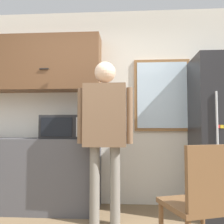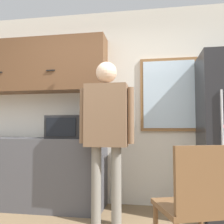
{
  "view_description": "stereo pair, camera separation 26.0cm",
  "coord_description": "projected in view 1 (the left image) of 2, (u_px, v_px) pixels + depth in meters",
  "views": [
    {
      "loc": [
        0.36,
        -1.53,
        1.04
      ],
      "look_at": [
        0.19,
        1.06,
        1.2
      ],
      "focal_mm": 40.0,
      "sensor_mm": 36.0,
      "label": 1
    },
    {
      "loc": [
        0.62,
        -1.5,
        1.04
      ],
      "look_at": [
        0.19,
        1.06,
        1.2
      ],
      "focal_mm": 40.0,
      "sensor_mm": 36.0,
      "label": 2
    }
  ],
  "objects": [
    {
      "name": "refrigerator",
      "position": [
        224.0,
        135.0,
        3.03
      ],
      "size": [
        0.71,
        0.69,
        1.91
      ],
      "color": "#232326",
      "rests_on": "ground_plane"
    },
    {
      "name": "upper_cabinets",
      "position": [
        21.0,
        64.0,
        3.43
      ],
      "size": [
        2.18,
        0.35,
        0.74
      ],
      "color": "brown"
    },
    {
      "name": "counter",
      "position": [
        15.0,
        173.0,
        3.22
      ],
      "size": [
        2.18,
        0.59,
        0.9
      ],
      "color": "#4C4C51",
      "rests_on": "ground_plane"
    },
    {
      "name": "chair",
      "position": [
        202.0,
        199.0,
        1.85
      ],
      "size": [
        0.58,
        0.58,
        0.92
      ],
      "rotation": [
        0.0,
        0.0,
        3.48
      ],
      "color": "brown",
      "rests_on": "ground_plane"
    },
    {
      "name": "person",
      "position": [
        105.0,
        123.0,
        2.74
      ],
      "size": [
        0.62,
        0.24,
        1.77
      ],
      "rotation": [
        0.0,
        0.0,
        -0.01
      ],
      "color": "gray",
      "rests_on": "ground_plane"
    },
    {
      "name": "window",
      "position": [
        162.0,
        95.0,
        3.43
      ],
      "size": [
        0.76,
        0.05,
        0.99
      ],
      "color": "olive"
    },
    {
      "name": "back_wall",
      "position": [
        103.0,
        106.0,
        3.52
      ],
      "size": [
        6.0,
        0.06,
        2.7
      ],
      "color": "silver",
      "rests_on": "ground_plane"
    },
    {
      "name": "microwave",
      "position": [
        65.0,
        127.0,
        3.16
      ],
      "size": [
        0.54,
        0.41,
        0.29
      ],
      "color": "#232326",
      "rests_on": "counter"
    }
  ]
}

